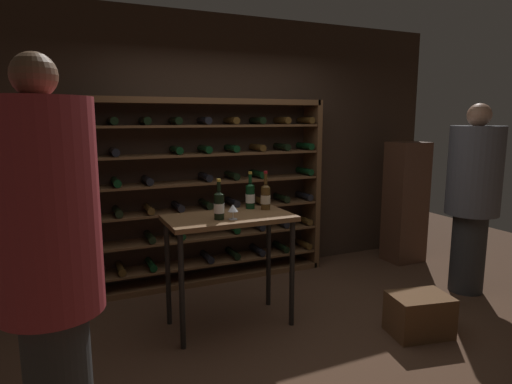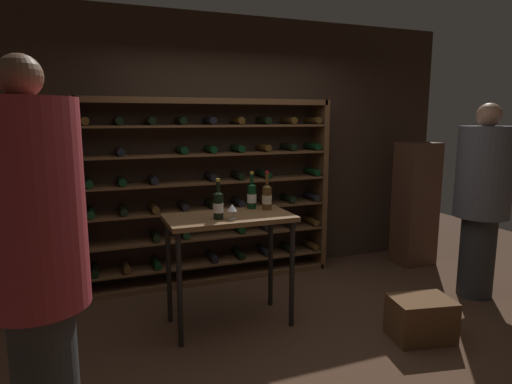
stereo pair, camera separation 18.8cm
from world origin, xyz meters
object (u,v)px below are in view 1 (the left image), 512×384
Objects in this scene: wine_bottle_gold_foil at (219,205)px; wine_glass_stemmed_left at (233,209)px; person_bystander_red_print at (473,191)px; display_cabinet at (405,202)px; person_bystander_dark_jacket at (49,260)px; tasting_table at (229,231)px; wine_crate at (419,315)px; wine_bottle_red_label at (250,195)px; wine_rack at (207,192)px; wine_bottle_green_slim at (266,196)px.

wine_glass_stemmed_left is (0.10, -0.05, -0.03)m from wine_bottle_gold_foil.
person_bystander_red_print reaches higher than wine_bottle_gold_foil.
display_cabinet reaches higher than wine_glass_stemmed_left.
person_bystander_dark_jacket is 3.95m from person_bystander_red_print.
person_bystander_red_print is (2.50, -0.31, 0.21)m from tasting_table.
person_bystander_red_print reaches higher than display_cabinet.
display_cabinet is at bearing 18.26° from wine_glass_stemmed_left.
tasting_table reaches higher than wine_crate.
wine_crate is 1.74m from wine_bottle_red_label.
wine_bottle_gold_foil reaches higher than tasting_table.
wine_bottle_gold_foil is at bearing -30.58° from person_bystander_red_print.
wine_bottle_gold_foil is (-2.73, -0.82, 0.34)m from display_cabinet.
wine_rack is 8.21× the size of wine_bottle_gold_foil.
wine_bottle_green_slim is at bearing -36.95° from person_bystander_red_print.
wine_crate is at bearing -121.02° from person_bystander_dark_jacket.
person_bystander_dark_jacket is at bearing -123.08° from wine_rack.
tasting_table is 3.07× the size of wine_bottle_green_slim.
person_bystander_red_print is 2.28m from wine_bottle_red_label.
wine_bottle_gold_foil is at bearing -158.83° from wine_bottle_green_slim.
wine_bottle_red_label is (-2.22, 0.51, 0.04)m from person_bystander_red_print.
person_bystander_dark_jacket is (-1.34, -1.22, 0.31)m from tasting_table.
wine_bottle_green_slim is at bearing 15.69° from tasting_table.
person_bystander_red_print reaches higher than wine_bottle_green_slim.
tasting_table is 8.60× the size of wine_glass_stemmed_left.
wine_bottle_red_label is 1.02× the size of wine_bottle_gold_foil.
wine_bottle_green_slim is (0.39, 0.11, 0.25)m from tasting_table.
wine_rack reaches higher than wine_bottle_gold_foil.
wine_crate is at bearing -43.66° from wine_bottle_green_slim.
wine_rack reaches higher than wine_bottle_green_slim.
wine_glass_stemmed_left is (-0.18, -1.22, 0.07)m from wine_rack.
wine_crate is 2.07m from display_cabinet.
wine_rack is 2.39m from wine_crate.
wine_bottle_red_label is at bearing 48.40° from wine_glass_stemmed_left.
person_bystander_dark_jacket is 1.72m from wine_glass_stemmed_left.
person_bystander_dark_jacket reaches higher than wine_bottle_green_slim.
wine_bottle_green_slim is at bearing 21.17° from wine_bottle_gold_foil.
display_cabinet reaches higher than wine_bottle_red_label.
person_bystander_dark_jacket is 1.38× the size of display_cabinet.
wine_crate is 1.43× the size of wine_bottle_red_label.
wine_bottle_red_label is at bearing -82.48° from wine_rack.
person_bystander_red_print is at bearing -6.97° from tasting_table.
tasting_table is at bearing -98.58° from wine_rack.
wine_crate is at bearing -43.33° from wine_bottle_red_label.
wine_bottle_red_label is 2.72× the size of wine_glass_stemmed_left.
person_bystander_red_print is 1.29× the size of display_cabinet.
tasting_table is at bearing -32.79° from person_bystander_red_print.
person_bystander_red_print is at bearing -12.87° from wine_bottle_red_label.
display_cabinet reaches higher than wine_crate.
person_bystander_red_print is 5.72× the size of wine_bottle_red_label.
wine_bottle_green_slim is 1.05× the size of wine_bottle_gold_foil.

